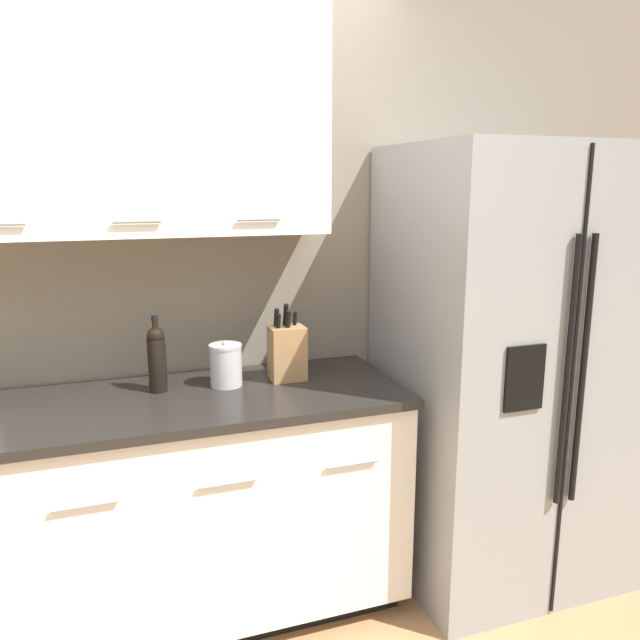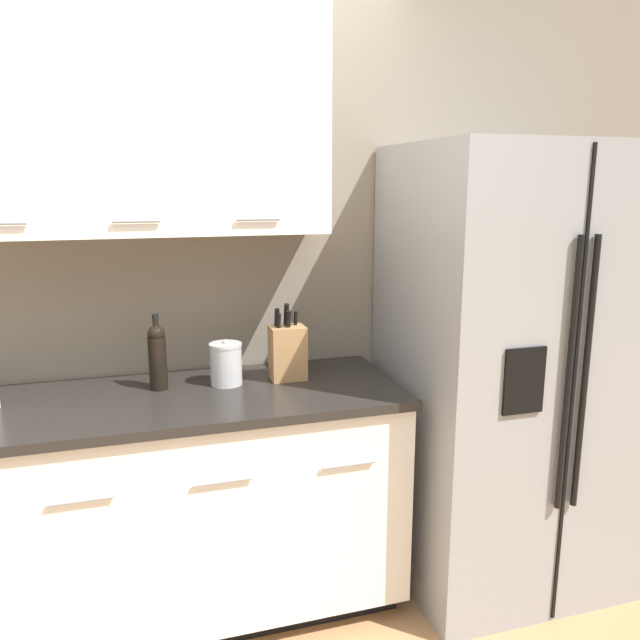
# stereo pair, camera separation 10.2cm
# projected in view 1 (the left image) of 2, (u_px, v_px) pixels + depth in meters

# --- Properties ---
(wall_back) EXTENTS (10.00, 0.39, 2.60)m
(wall_back) POSITION_uv_depth(u_px,v_px,m) (105.00, 249.00, 2.40)
(wall_back) COLOR gray
(wall_back) RESTS_ON ground_plane
(counter_unit) EXTENTS (1.90, 0.64, 0.92)m
(counter_unit) POSITION_uv_depth(u_px,v_px,m) (155.00, 513.00, 2.36)
(counter_unit) COLOR black
(counter_unit) RESTS_ON ground_plane
(refrigerator) EXTENTS (0.93, 0.82, 1.84)m
(refrigerator) POSITION_uv_depth(u_px,v_px,m) (505.00, 367.00, 2.66)
(refrigerator) COLOR gray
(refrigerator) RESTS_ON ground_plane
(knife_block) EXTENTS (0.14, 0.11, 0.31)m
(knife_block) POSITION_uv_depth(u_px,v_px,m) (287.00, 352.00, 2.48)
(knife_block) COLOR #A87A4C
(knife_block) RESTS_ON counter_unit
(wine_bottle) EXTENTS (0.07, 0.07, 0.29)m
(wine_bottle) POSITION_uv_depth(u_px,v_px,m) (157.00, 357.00, 2.33)
(wine_bottle) COLOR black
(wine_bottle) RESTS_ON counter_unit
(steel_canister) EXTENTS (0.13, 0.13, 0.18)m
(steel_canister) POSITION_uv_depth(u_px,v_px,m) (226.00, 365.00, 2.41)
(steel_canister) COLOR #B7B7BA
(steel_canister) RESTS_ON counter_unit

